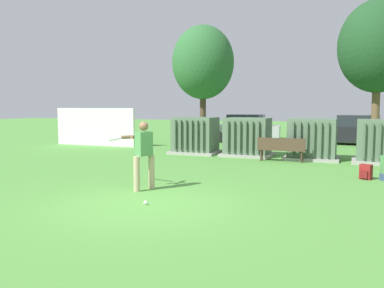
% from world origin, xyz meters
% --- Properties ---
extents(ground_plane, '(96.00, 96.00, 0.00)m').
position_xyz_m(ground_plane, '(0.00, 0.00, 0.00)').
color(ground_plane, '#51933D').
extents(fence_panel, '(4.80, 0.12, 2.00)m').
position_xyz_m(fence_panel, '(-8.72, 10.50, 1.00)').
color(fence_panel, white).
rests_on(fence_panel, ground).
extents(transformer_west, '(2.10, 1.70, 1.62)m').
position_xyz_m(transformer_west, '(-2.41, 9.17, 0.79)').
color(transformer_west, '#9E9B93').
rests_on(transformer_west, ground).
extents(transformer_mid_west, '(2.10, 1.70, 1.62)m').
position_xyz_m(transformer_mid_west, '(-0.03, 9.16, 0.79)').
color(transformer_mid_west, '#9E9B93').
rests_on(transformer_mid_west, ground).
extents(transformer_mid_east, '(2.10, 1.70, 1.62)m').
position_xyz_m(transformer_mid_east, '(2.63, 9.01, 0.79)').
color(transformer_mid_east, '#9E9B93').
rests_on(transformer_mid_east, ground).
extents(transformer_east, '(2.10, 1.70, 1.62)m').
position_xyz_m(transformer_east, '(5.16, 8.93, 0.79)').
color(transformer_east, '#9E9B93').
rests_on(transformer_east, ground).
extents(park_bench, '(1.80, 0.42, 0.92)m').
position_xyz_m(park_bench, '(1.60, 7.92, 0.54)').
color(park_bench, '#4C3828').
rests_on(park_bench, ground).
extents(batter, '(1.57, 0.89, 1.74)m').
position_xyz_m(batter, '(-0.77, 1.36, 0.98)').
color(batter, tan).
rests_on(batter, ground).
extents(sports_ball, '(0.09, 0.09, 0.09)m').
position_xyz_m(sports_ball, '(0.05, -0.02, 0.04)').
color(sports_ball, white).
rests_on(sports_ball, ground).
extents(backpack, '(0.38, 0.35, 0.44)m').
position_xyz_m(backpack, '(4.52, 5.07, 0.21)').
color(backpack, maroon).
rests_on(backpack, ground).
extents(tree_left, '(3.44, 3.44, 6.57)m').
position_xyz_m(tree_left, '(-3.79, 13.83, 4.51)').
color(tree_left, '#4C3828').
rests_on(tree_left, ground).
extents(tree_center_left, '(3.83, 3.83, 7.31)m').
position_xyz_m(tree_center_left, '(5.10, 14.54, 5.02)').
color(tree_center_left, brown).
rests_on(tree_center_left, ground).
extents(parked_car_leftmost, '(4.38, 2.30, 1.62)m').
position_xyz_m(parked_car_leftmost, '(-1.88, 15.68, 0.75)').
color(parked_car_leftmost, '#B2B2B7').
rests_on(parked_car_leftmost, ground).
extents(parked_car_left_of_center, '(4.33, 2.18, 1.62)m').
position_xyz_m(parked_car_left_of_center, '(4.25, 16.35, 0.75)').
color(parked_car_left_of_center, black).
rests_on(parked_car_left_of_center, ground).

